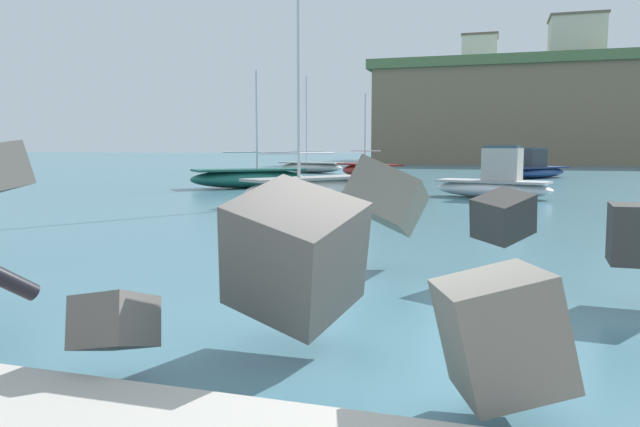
{
  "coord_description": "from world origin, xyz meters",
  "views": [
    {
      "loc": [
        1.21,
        -5.78,
        2.14
      ],
      "look_at": [
        -0.66,
        0.5,
        1.4
      ],
      "focal_mm": 32.92,
      "sensor_mm": 36.0,
      "label": 1
    }
  ],
  "objects_px": {
    "boat_mid_centre": "(308,189)",
    "boat_near_left": "(249,177)",
    "boat_far_left": "(536,169)",
    "mooring_buoy_outer": "(398,176)",
    "boat_mid_right": "(311,167)",
    "boat_far_centre": "(368,170)",
    "boat_near_centre": "(495,182)",
    "station_building_central": "(576,40)",
    "station_building_west": "(480,55)"
  },
  "relations": [
    {
      "from": "boat_near_centre",
      "to": "station_building_west",
      "type": "height_order",
      "value": "station_building_west"
    },
    {
      "from": "boat_near_left",
      "to": "station_building_central",
      "type": "xyz_separation_m",
      "value": [
        22.14,
        56.23,
        15.5
      ]
    },
    {
      "from": "boat_mid_right",
      "to": "station_building_west",
      "type": "bearing_deg",
      "value": 75.08
    },
    {
      "from": "boat_near_left",
      "to": "mooring_buoy_outer",
      "type": "xyz_separation_m",
      "value": [
        6.26,
        10.67,
        -0.33
      ]
    },
    {
      "from": "boat_near_left",
      "to": "boat_mid_centre",
      "type": "distance_m",
      "value": 9.57
    },
    {
      "from": "boat_near_centre",
      "to": "station_building_central",
      "type": "bearing_deg",
      "value": 80.73
    },
    {
      "from": "boat_mid_centre",
      "to": "boat_far_centre",
      "type": "bearing_deg",
      "value": 94.9
    },
    {
      "from": "boat_near_centre",
      "to": "mooring_buoy_outer",
      "type": "bearing_deg",
      "value": 114.73
    },
    {
      "from": "boat_near_left",
      "to": "station_building_central",
      "type": "relative_size",
      "value": 0.88
    },
    {
      "from": "boat_near_centre",
      "to": "boat_far_left",
      "type": "bearing_deg",
      "value": 81.17
    },
    {
      "from": "boat_mid_centre",
      "to": "boat_near_centre",
      "type": "bearing_deg",
      "value": 35.36
    },
    {
      "from": "boat_mid_centre",
      "to": "boat_mid_right",
      "type": "xyz_separation_m",
      "value": [
        -8.02,
        25.91,
        -0.07
      ]
    },
    {
      "from": "boat_mid_centre",
      "to": "station_building_central",
      "type": "relative_size",
      "value": 1.16
    },
    {
      "from": "mooring_buoy_outer",
      "to": "boat_near_left",
      "type": "bearing_deg",
      "value": -120.4
    },
    {
      "from": "boat_near_left",
      "to": "mooring_buoy_outer",
      "type": "relative_size",
      "value": 13.97
    },
    {
      "from": "boat_far_centre",
      "to": "mooring_buoy_outer",
      "type": "xyz_separation_m",
      "value": [
        2.14,
        -0.38,
        -0.33
      ]
    },
    {
      "from": "boat_mid_right",
      "to": "boat_far_centre",
      "type": "relative_size",
      "value": 1.38
    },
    {
      "from": "boat_mid_centre",
      "to": "mooring_buoy_outer",
      "type": "bearing_deg",
      "value": 88.33
    },
    {
      "from": "boat_far_left",
      "to": "mooring_buoy_outer",
      "type": "bearing_deg",
      "value": -156.47
    },
    {
      "from": "mooring_buoy_outer",
      "to": "boat_far_centre",
      "type": "bearing_deg",
      "value": 169.95
    },
    {
      "from": "boat_mid_centre",
      "to": "mooring_buoy_outer",
      "type": "xyz_separation_m",
      "value": [
        0.53,
        18.34,
        -0.37
      ]
    },
    {
      "from": "boat_near_centre",
      "to": "boat_far_left",
      "type": "distance_m",
      "value": 17.63
    },
    {
      "from": "boat_near_centre",
      "to": "mooring_buoy_outer",
      "type": "height_order",
      "value": "boat_near_centre"
    },
    {
      "from": "station_building_west",
      "to": "station_building_central",
      "type": "xyz_separation_m",
      "value": [
        12.38,
        -7.25,
        0.27
      ]
    },
    {
      "from": "boat_mid_right",
      "to": "station_building_central",
      "type": "distance_m",
      "value": 47.76
    },
    {
      "from": "mooring_buoy_outer",
      "to": "boat_mid_right",
      "type": "bearing_deg",
      "value": 138.49
    },
    {
      "from": "boat_mid_right",
      "to": "boat_near_centre",
      "type": "bearing_deg",
      "value": -54.98
    },
    {
      "from": "station_building_central",
      "to": "boat_far_centre",
      "type": "bearing_deg",
      "value": -111.74
    },
    {
      "from": "boat_far_left",
      "to": "boat_far_centre",
      "type": "bearing_deg",
      "value": -162.4
    },
    {
      "from": "boat_mid_right",
      "to": "boat_far_left",
      "type": "bearing_deg",
      "value": -11.87
    },
    {
      "from": "station_building_west",
      "to": "boat_far_left",
      "type": "bearing_deg",
      "value": -83.66
    },
    {
      "from": "boat_mid_centre",
      "to": "station_building_central",
      "type": "distance_m",
      "value": 67.76
    },
    {
      "from": "boat_mid_right",
      "to": "mooring_buoy_outer",
      "type": "relative_size",
      "value": 18.23
    },
    {
      "from": "boat_near_centre",
      "to": "station_building_west",
      "type": "relative_size",
      "value": 0.93
    },
    {
      "from": "mooring_buoy_outer",
      "to": "station_building_west",
      "type": "relative_size",
      "value": 0.08
    },
    {
      "from": "boat_far_left",
      "to": "station_building_west",
      "type": "distance_m",
      "value": 51.49
    },
    {
      "from": "boat_near_centre",
      "to": "boat_far_centre",
      "type": "bearing_deg",
      "value": 121.04
    },
    {
      "from": "boat_near_centre",
      "to": "boat_far_centre",
      "type": "height_order",
      "value": "boat_far_centre"
    },
    {
      "from": "boat_mid_centre",
      "to": "boat_far_left",
      "type": "bearing_deg",
      "value": 66.92
    },
    {
      "from": "boat_far_centre",
      "to": "station_building_central",
      "type": "bearing_deg",
      "value": 68.26
    },
    {
      "from": "boat_near_left",
      "to": "boat_mid_centre",
      "type": "relative_size",
      "value": 0.76
    },
    {
      "from": "boat_near_left",
      "to": "station_building_west",
      "type": "xyz_separation_m",
      "value": [
        9.76,
        63.48,
        15.23
      ]
    },
    {
      "from": "boat_mid_right",
      "to": "station_building_central",
      "type": "height_order",
      "value": "station_building_central"
    },
    {
      "from": "mooring_buoy_outer",
      "to": "station_building_central",
      "type": "relative_size",
      "value": 0.06
    },
    {
      "from": "boat_near_centre",
      "to": "mooring_buoy_outer",
      "type": "distance_m",
      "value": 14.91
    },
    {
      "from": "boat_mid_centre",
      "to": "boat_near_left",
      "type": "bearing_deg",
      "value": 126.77
    },
    {
      "from": "boat_far_left",
      "to": "mooring_buoy_outer",
      "type": "height_order",
      "value": "boat_far_left"
    },
    {
      "from": "boat_near_left",
      "to": "station_building_west",
      "type": "distance_m",
      "value": 66.01
    },
    {
      "from": "boat_near_left",
      "to": "boat_mid_right",
      "type": "distance_m",
      "value": 18.39
    },
    {
      "from": "boat_far_left",
      "to": "boat_near_left",
      "type": "bearing_deg",
      "value": -136.22
    }
  ]
}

